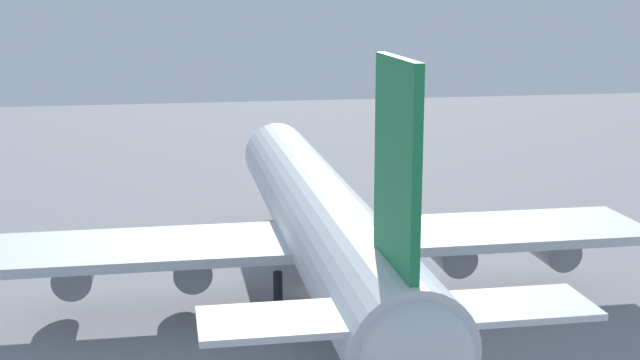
% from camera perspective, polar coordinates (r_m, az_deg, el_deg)
% --- Properties ---
extents(ground_plane, '(237.00, 237.00, 0.00)m').
position_cam_1_polar(ground_plane, '(69.69, -0.00, -7.26)').
color(ground_plane, gray).
extents(cargo_airplane, '(59.25, 49.34, 20.05)m').
position_cam_1_polar(cargo_airplane, '(67.88, 0.01, -2.53)').
color(cargo_airplane, silver).
rests_on(cargo_airplane, ground_plane).
extents(safety_cone_nose, '(0.40, 0.40, 0.58)m').
position_cam_1_polar(safety_cone_nose, '(95.03, -2.06, -1.72)').
color(safety_cone_nose, orange).
rests_on(safety_cone_nose, ground_plane).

